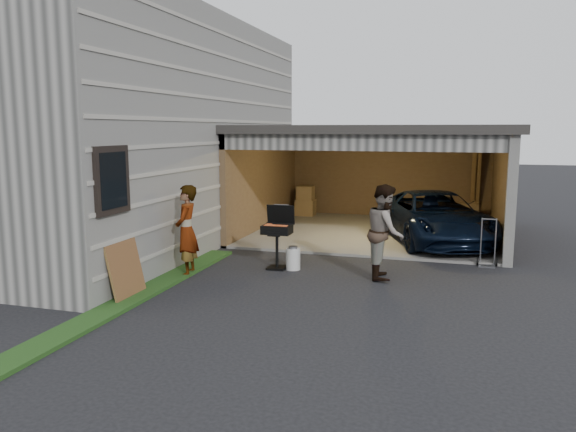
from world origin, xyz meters
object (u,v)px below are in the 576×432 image
at_px(man, 385,232).
at_px(bbq_grill, 277,232).
at_px(woman, 187,231).
at_px(propane_tank, 293,259).
at_px(plywood_panel, 126,270).
at_px(hand_truck, 487,257).
at_px(minivan, 435,219).

distance_m(man, bbq_grill, 2.17).
distance_m(woman, propane_tank, 2.20).
height_order(bbq_grill, propane_tank, bbq_grill).
xyz_separation_m(propane_tank, plywood_panel, (-2.13, -2.68, 0.26)).
relative_size(propane_tank, hand_truck, 0.43).
bearing_deg(minivan, propane_tank, -146.95).
bearing_deg(bbq_grill, plywood_panel, -123.97).
relative_size(minivan, propane_tank, 10.23).
relative_size(woman, man, 0.98).
bearing_deg(bbq_grill, hand_truck, 19.30).
xyz_separation_m(plywood_panel, hand_truck, (5.90, 4.11, -0.29)).
relative_size(minivan, plywood_panel, 4.55).
height_order(man, propane_tank, man).
bearing_deg(woman, hand_truck, 102.46).
bearing_deg(bbq_grill, woman, -145.54).
bearing_deg(plywood_panel, man, 32.94).
height_order(minivan, bbq_grill, bbq_grill).
bearing_deg(man, plywood_panel, 113.71).
distance_m(plywood_panel, hand_truck, 7.19).
relative_size(bbq_grill, plywood_panel, 1.32).
bearing_deg(propane_tank, man, -3.32).
relative_size(woman, propane_tank, 4.07).
bearing_deg(hand_truck, plywood_panel, -142.28).
bearing_deg(minivan, bbq_grill, -150.22).
bearing_deg(bbq_grill, propane_tank, 0.85).
distance_m(man, hand_truck, 2.57).
height_order(man, bbq_grill, man).
height_order(minivan, woman, woman).
xyz_separation_m(minivan, woman, (-4.44, -4.50, 0.27)).
distance_m(minivan, woman, 6.33).
bearing_deg(hand_truck, propane_tank, -156.35).
relative_size(bbq_grill, hand_truck, 1.28).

